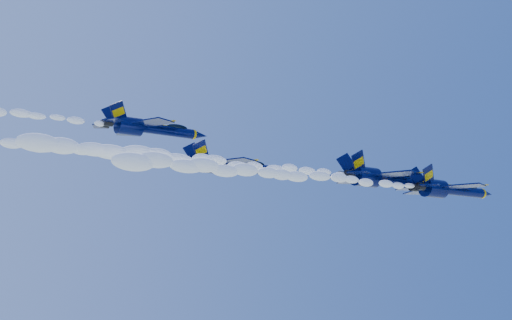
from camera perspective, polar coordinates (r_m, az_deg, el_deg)
jet_lead at (r=97.87m, az=15.22°, el=-2.29°), size 15.61×12.80×5.80m
smoke_trail_jet_lead at (r=79.19m, az=2.58°, el=-1.19°), size 40.57×1.74×1.57m
jet_second at (r=95.89m, az=10.20°, el=-1.43°), size 16.89×13.86×6.28m
smoke_trail_jet_second at (r=78.95m, az=-4.05°, el=-0.07°), size 40.57×1.88×1.69m
jet_third at (r=91.65m, az=-2.10°, el=-0.44°), size 15.01×12.31×5.58m
smoke_trail_jet_third at (r=80.54m, az=-18.28°, el=1.09°), size 40.57×1.67×1.50m
jet_fourth at (r=95.27m, az=-8.46°, el=2.54°), size 15.45×12.67×5.74m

